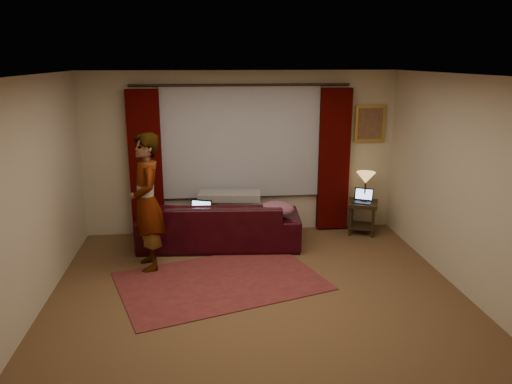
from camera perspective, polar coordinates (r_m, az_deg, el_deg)
floor at (r=6.08m, az=0.30°, el=-12.19°), size 5.00×5.00×0.01m
ceiling at (r=5.41m, az=0.34°, el=13.18°), size 5.00×5.00×0.02m
wall_back at (r=8.03m, az=-1.72°, el=4.44°), size 5.00×0.02×2.60m
wall_front at (r=3.29m, az=5.42°, el=-11.72°), size 5.00×0.02×2.60m
wall_left at (r=5.88m, az=-24.68°, el=-0.91°), size 0.02×5.00×2.60m
wall_right at (r=6.38m, az=23.22°, el=0.43°), size 0.02×5.00×2.60m
sheer_curtain at (r=7.94m, az=-1.70°, el=5.78°), size 2.50×0.05×1.80m
drape_left at (r=7.97m, az=-12.48°, el=3.13°), size 0.50×0.14×2.30m
drape_right at (r=8.20m, az=8.87°, el=3.64°), size 0.50×0.14×2.30m
curtain_rod at (r=7.79m, az=-1.72°, el=12.12°), size 0.04×0.04×3.40m
picture_frame at (r=8.36m, az=12.90°, el=7.62°), size 0.50×0.04×0.60m
sofa at (r=7.57m, az=-4.22°, el=-2.59°), size 2.49×1.23×0.97m
throw_blanket at (r=7.64m, az=-3.07°, el=1.45°), size 0.99×0.49×0.11m
clothing_pile at (r=7.39m, az=2.29°, el=-2.07°), size 0.63×0.53×0.23m
laptop_sofa at (r=7.40m, az=-6.62°, el=-2.10°), size 0.43×0.45×0.24m
area_rug at (r=6.53m, az=-4.06°, el=-10.10°), size 2.89×2.36×0.01m
end_table at (r=8.32m, az=12.03°, el=-2.87°), size 0.59×0.59×0.53m
tiffany_lamp at (r=8.24m, az=12.38°, el=0.60°), size 0.42×0.42×0.48m
laptop_table at (r=8.16m, az=12.05°, el=-0.46°), size 0.42×0.43×0.22m
person at (r=6.77m, az=-12.36°, el=-1.18°), size 0.66×0.66×1.85m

